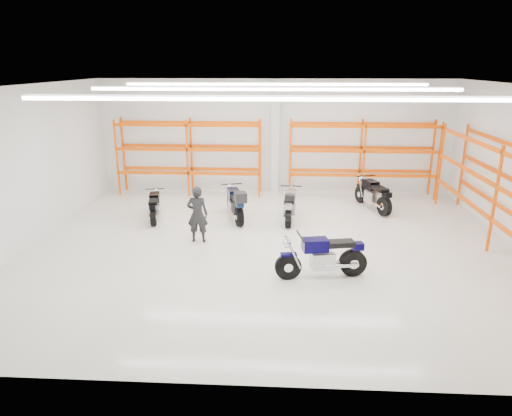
# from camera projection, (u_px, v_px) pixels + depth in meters

# --- Properties ---
(ground) EXTENTS (14.00, 14.00, 0.00)m
(ground) POSITION_uv_depth(u_px,v_px,m) (271.00, 246.00, 13.19)
(ground) COLOR beige
(ground) RESTS_ON ground
(room_shell) EXTENTS (14.02, 12.02, 4.51)m
(room_shell) POSITION_uv_depth(u_px,v_px,m) (273.00, 133.00, 12.22)
(room_shell) COLOR white
(room_shell) RESTS_ON ground
(motorcycle_main) EXTENTS (2.29, 0.79, 1.13)m
(motorcycle_main) POSITION_uv_depth(u_px,v_px,m) (325.00, 257.00, 11.16)
(motorcycle_main) COLOR black
(motorcycle_main) RESTS_ON ground
(motorcycle_back_a) EXTENTS (0.66, 1.93, 0.95)m
(motorcycle_back_a) POSITION_uv_depth(u_px,v_px,m) (155.00, 207.00, 15.32)
(motorcycle_back_a) COLOR black
(motorcycle_back_a) RESTS_ON ground
(motorcycle_back_b) EXTENTS (1.03, 2.27, 1.19)m
(motorcycle_back_b) POSITION_uv_depth(u_px,v_px,m) (236.00, 204.00, 15.25)
(motorcycle_back_b) COLOR black
(motorcycle_back_b) RESTS_ON ground
(motorcycle_back_c) EXTENTS (0.72, 2.16, 1.06)m
(motorcycle_back_c) POSITION_uv_depth(u_px,v_px,m) (290.00, 206.00, 15.22)
(motorcycle_back_c) COLOR black
(motorcycle_back_c) RESTS_ON ground
(motorcycle_back_d) EXTENTS (1.04, 2.21, 1.13)m
(motorcycle_back_d) POSITION_uv_depth(u_px,v_px,m) (374.00, 196.00, 16.35)
(motorcycle_back_d) COLOR black
(motorcycle_back_d) RESTS_ON ground
(standing_man) EXTENTS (0.62, 0.41, 1.69)m
(standing_man) POSITION_uv_depth(u_px,v_px,m) (197.00, 214.00, 13.33)
(standing_man) COLOR black
(standing_man) RESTS_ON ground
(structural_column) EXTENTS (0.32, 0.32, 4.50)m
(structural_column) POSITION_uv_depth(u_px,v_px,m) (275.00, 138.00, 18.05)
(structural_column) COLOR white
(structural_column) RESTS_ON ground
(pallet_racking_back_left) EXTENTS (5.67, 0.87, 3.00)m
(pallet_racking_back_left) POSITION_uv_depth(u_px,v_px,m) (189.00, 150.00, 18.04)
(pallet_racking_back_left) COLOR #FF3E00
(pallet_racking_back_left) RESTS_ON ground
(pallet_racking_back_right) EXTENTS (5.67, 0.87, 3.00)m
(pallet_racking_back_right) POSITION_uv_depth(u_px,v_px,m) (363.00, 152.00, 17.69)
(pallet_racking_back_right) COLOR #FF3E00
(pallet_racking_back_right) RESTS_ON ground
(pallet_racking_side) EXTENTS (0.87, 9.07, 3.00)m
(pallet_racking_side) POSITION_uv_depth(u_px,v_px,m) (512.00, 189.00, 12.30)
(pallet_racking_side) COLOR #FF3E00
(pallet_racking_side) RESTS_ON ground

